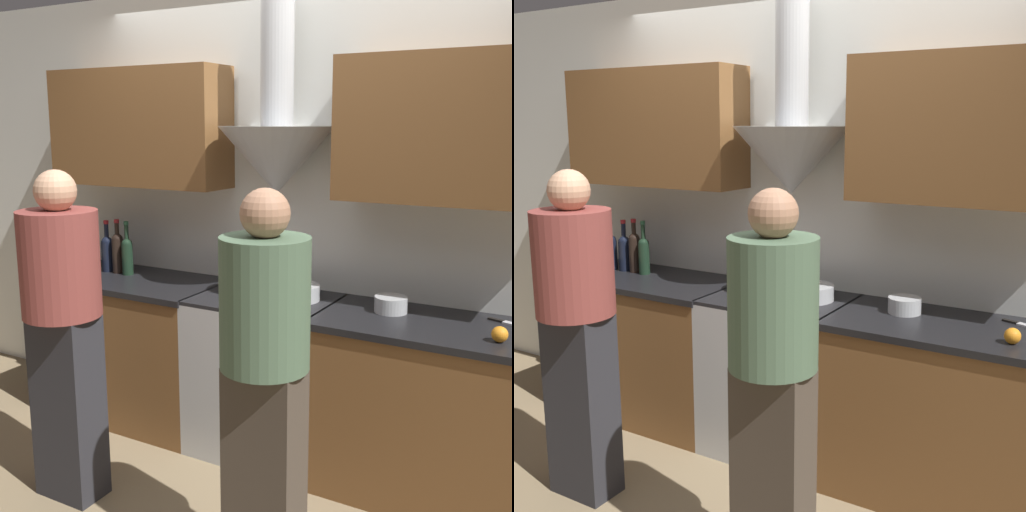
# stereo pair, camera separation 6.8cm
# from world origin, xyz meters

# --- Properties ---
(ground_plane) EXTENTS (12.00, 12.00, 0.00)m
(ground_plane) POSITION_xyz_m (0.00, 0.00, 0.00)
(ground_plane) COLOR #847051
(wall_back) EXTENTS (8.40, 0.63, 2.60)m
(wall_back) POSITION_xyz_m (-0.01, 0.58, 1.46)
(wall_back) COLOR silver
(wall_back) RESTS_ON ground_plane
(counter_left) EXTENTS (1.21, 0.62, 0.89)m
(counter_left) POSITION_xyz_m (-0.97, 0.31, 0.45)
(counter_left) COLOR brown
(counter_left) RESTS_ON ground_plane
(counter_right) EXTENTS (1.15, 0.62, 0.89)m
(counter_right) POSITION_xyz_m (0.93, 0.31, 0.45)
(counter_right) COLOR brown
(counter_right) RESTS_ON ground_plane
(stove_range) EXTENTS (0.75, 0.60, 0.89)m
(stove_range) POSITION_xyz_m (0.00, 0.31, 0.45)
(stove_range) COLOR #B7BABC
(stove_range) RESTS_ON ground_plane
(wine_bottle_0) EXTENTS (0.07, 0.07, 0.35)m
(wine_bottle_0) POSITION_xyz_m (-1.48, 0.36, 1.03)
(wine_bottle_0) COLOR black
(wine_bottle_0) RESTS_ON counter_left
(wine_bottle_1) EXTENTS (0.07, 0.07, 0.34)m
(wine_bottle_1) POSITION_xyz_m (-1.39, 0.37, 1.03)
(wine_bottle_1) COLOR black
(wine_bottle_1) RESTS_ON counter_left
(wine_bottle_2) EXTENTS (0.08, 0.08, 0.31)m
(wine_bottle_2) POSITION_xyz_m (-1.29, 0.36, 1.02)
(wine_bottle_2) COLOR black
(wine_bottle_2) RESTS_ON counter_left
(wine_bottle_3) EXTENTS (0.07, 0.07, 0.33)m
(wine_bottle_3) POSITION_xyz_m (-1.19, 0.37, 1.02)
(wine_bottle_3) COLOR black
(wine_bottle_3) RESTS_ON counter_left
(wine_bottle_4) EXTENTS (0.07, 0.07, 0.34)m
(wine_bottle_4) POSITION_xyz_m (-1.10, 0.38, 1.04)
(wine_bottle_4) COLOR black
(wine_bottle_4) RESTS_ON counter_left
(wine_bottle_5) EXTENTS (0.07, 0.07, 0.34)m
(wine_bottle_5) POSITION_xyz_m (-1.01, 0.36, 1.03)
(wine_bottle_5) COLOR black
(wine_bottle_5) RESTS_ON counter_left
(stock_pot) EXTENTS (0.27, 0.27, 0.14)m
(stock_pot) POSITION_xyz_m (-0.17, 0.36, 0.97)
(stock_pot) COLOR #B7BABC
(stock_pot) RESTS_ON stove_range
(mixing_bowl) EXTENTS (0.25, 0.25, 0.08)m
(mixing_bowl) POSITION_xyz_m (0.17, 0.36, 0.93)
(mixing_bowl) COLOR #B7BABC
(mixing_bowl) RESTS_ON stove_range
(orange_fruit) EXTENTS (0.07, 0.07, 0.07)m
(orange_fruit) POSITION_xyz_m (1.24, 0.18, 0.93)
(orange_fruit) COLOR orange
(orange_fruit) RESTS_ON counter_right
(saucepan) EXTENTS (0.17, 0.17, 0.08)m
(saucepan) POSITION_xyz_m (0.68, 0.38, 0.93)
(saucepan) COLOR #B7BABC
(saucepan) RESTS_ON counter_right
(chefs_knife) EXTENTS (0.20, 0.09, 0.01)m
(chefs_knife) POSITION_xyz_m (1.23, 0.47, 0.90)
(chefs_knife) COLOR silver
(chefs_knife) RESTS_ON counter_right
(person_foreground_left) EXTENTS (0.37, 0.37, 1.62)m
(person_foreground_left) POSITION_xyz_m (-0.62, -0.56, 0.89)
(person_foreground_left) COLOR #28282D
(person_foreground_left) RESTS_ON ground_plane
(person_foreground_right) EXTENTS (0.34, 0.34, 1.60)m
(person_foreground_right) POSITION_xyz_m (0.53, -0.64, 0.88)
(person_foreground_right) COLOR #473D33
(person_foreground_right) RESTS_ON ground_plane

